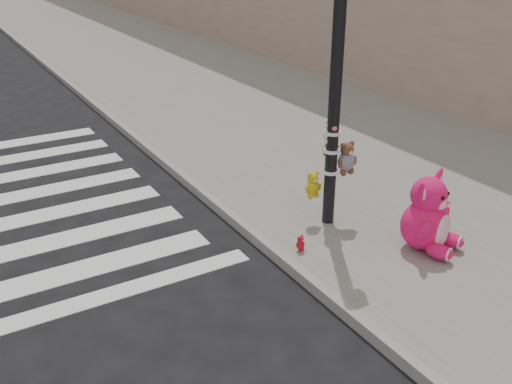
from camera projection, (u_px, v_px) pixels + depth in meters
ground at (223, 373)px, 5.42m from camera, size 120.00×120.00×0.00m
sidewalk_near at (216, 84)px, 15.55m from camera, size 7.00×80.00×0.14m
curb_edge at (90, 101)px, 13.95m from camera, size 0.12×80.00×0.15m
signal_pole at (335, 111)px, 7.35m from camera, size 0.71×0.50×4.00m
pink_bunny at (428, 219)px, 7.13m from camera, size 0.85×0.92×1.03m
red_teddy at (300, 243)px, 7.19m from camera, size 0.18×0.16×0.22m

